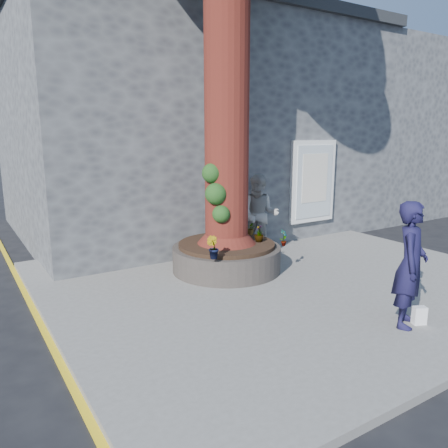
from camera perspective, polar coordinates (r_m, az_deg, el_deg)
ground at (r=7.50m, az=3.49°, el=-11.87°), size 120.00×120.00×0.00m
pavement at (r=9.08m, az=7.53°, el=-7.22°), size 9.00×8.00×0.12m
yellow_line at (r=7.28m, az=-22.11°, el=-13.52°), size 0.10×30.00×0.01m
stone_shop at (r=14.32m, az=-5.25°, el=12.47°), size 10.30×8.30×6.30m
neighbour_shop at (r=19.33m, az=16.81°, el=11.43°), size 6.00×8.00×6.00m
planter at (r=9.34m, az=0.34°, el=-4.29°), size 2.30×2.30×0.60m
man at (r=7.12m, az=23.19°, el=-4.91°), size 0.84×0.75×1.92m
woman at (r=10.46m, az=4.67°, el=1.19°), size 1.17×1.17×1.91m
shopping_bag at (r=7.49m, az=24.15°, el=-10.85°), size 0.23×0.19×0.28m
plant_a at (r=9.04m, az=7.80°, el=-1.79°), size 0.22×0.19×0.35m
plant_b at (r=8.07m, az=-1.49°, el=-3.09°), size 0.30×0.31×0.42m
plant_c at (r=9.33m, az=4.60°, el=-1.23°), size 0.28×0.28×0.36m
plant_d at (r=9.94m, az=3.51°, el=-0.57°), size 0.34×0.35×0.31m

